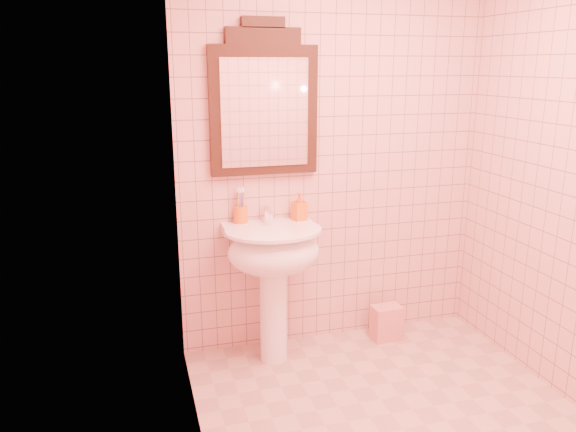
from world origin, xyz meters
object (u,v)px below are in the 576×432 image
object	(u,v)px
soap_dispenser	(299,207)
towel	(386,323)
pedestal_sink	(273,261)
mirror	(264,104)
toothbrush_cup	(241,214)

from	to	relation	value
soap_dispenser	towel	distance (m)	1.03
pedestal_sink	mirror	world-z (taller)	mirror
mirror	toothbrush_cup	xyz separation A→B (m)	(-0.16, -0.02, -0.66)
soap_dispenser	towel	world-z (taller)	soap_dispenser
pedestal_sink	mirror	xyz separation A→B (m)	(0.00, 0.20, 0.92)
soap_dispenser	towel	size ratio (longest dim) A/B	0.74
pedestal_sink	towel	distance (m)	0.97
towel	mirror	bearing A→B (deg)	169.78
mirror	toothbrush_cup	world-z (taller)	mirror
pedestal_sink	toothbrush_cup	xyz separation A→B (m)	(-0.16, 0.18, 0.26)
toothbrush_cup	towel	world-z (taller)	toothbrush_cup
mirror	toothbrush_cup	bearing A→B (deg)	-171.97
toothbrush_cup	soap_dispenser	bearing A→B (deg)	-6.02
pedestal_sink	toothbrush_cup	world-z (taller)	toothbrush_cup
mirror	toothbrush_cup	distance (m)	0.68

